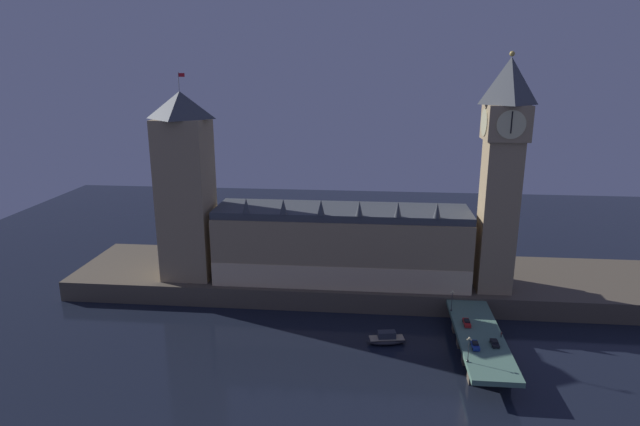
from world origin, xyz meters
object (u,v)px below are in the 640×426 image
victoria_tower (186,186)px  car_southbound_lead (495,343)px  car_northbound_trail (475,345)px  clock_tower (502,170)px  street_lamp_near (469,347)px  pedestrian_mid_walk (501,334)px  boat_upstream (387,339)px  street_lamp_far (452,298)px  car_northbound_lead (467,323)px

victoria_tower → car_southbound_lead: size_ratio=16.75×
car_northbound_trail → car_southbound_lead: (5.47, 1.98, -0.12)m
clock_tower → street_lamp_near: (-15.35, -46.63, -36.36)m
pedestrian_mid_walk → boat_upstream: 31.85m
street_lamp_far → boat_upstream: (-19.64, -10.70, -8.93)m
clock_tower → victoria_tower: size_ratio=1.09×
victoria_tower → car_northbound_lead: 100.73m
street_lamp_far → boat_upstream: size_ratio=0.56×
boat_upstream → pedestrian_mid_walk: bearing=-8.6°
street_lamp_near → street_lamp_far: bearing=90.0°
boat_upstream → street_lamp_far: bearing=28.6°
clock_tower → street_lamp_far: (-15.35, -17.19, -36.54)m
victoria_tower → pedestrian_mid_walk: victoria_tower is taller
car_northbound_lead → street_lamp_far: 9.99m
street_lamp_near → car_northbound_trail: bearing=67.1°
pedestrian_mid_walk → street_lamp_far: bearing=126.4°
victoria_tower → car_northbound_trail: bearing=-24.8°
clock_tower → car_northbound_lead: size_ratio=15.83×
car_northbound_lead → pedestrian_mid_walk: 10.50m
car_northbound_lead → street_lamp_near: size_ratio=0.69×
car_southbound_lead → boat_upstream: size_ratio=0.35×
victoria_tower → car_northbound_trail: victoria_tower is taller
victoria_tower → street_lamp_near: bearing=-29.3°
car_southbound_lead → street_lamp_near: bearing=-132.5°
street_lamp_near → boat_upstream: bearing=136.3°
clock_tower → street_lamp_near: bearing=-108.2°
pedestrian_mid_walk → street_lamp_far: street_lamp_far is taller
car_northbound_trail → street_lamp_far: bearing=98.1°
car_northbound_trail → boat_upstream: size_ratio=0.38×
street_lamp_far → boat_upstream: 24.09m
pedestrian_mid_walk → street_lamp_far: size_ratio=0.24×
car_northbound_trail → street_lamp_far: size_ratio=0.68×
car_southbound_lead → street_lamp_near: street_lamp_near is taller
clock_tower → street_lamp_far: clock_tower is taller
car_northbound_lead → boat_upstream: bearing=-175.4°
pedestrian_mid_walk → boat_upstream: size_ratio=0.14×
car_northbound_trail → car_southbound_lead: car_northbound_trail is taller
car_northbound_trail → street_lamp_far: 22.51m
victoria_tower → car_northbound_lead: victoria_tower is taller
clock_tower → car_northbound_trail: bearing=-107.3°
victoria_tower → boat_upstream: victoria_tower is taller
clock_tower → boat_upstream: size_ratio=6.39×
clock_tower → car_northbound_trail: 57.27m
car_northbound_trail → street_lamp_near: (-3.14, -7.41, 3.56)m
clock_tower → car_southbound_lead: size_ratio=18.23×
victoria_tower → street_lamp_far: bearing=-12.8°
car_southbound_lead → street_lamp_near: size_ratio=0.60×
clock_tower → pedestrian_mid_walk: clock_tower is taller
car_northbound_lead → boat_upstream: (-22.78, -1.85, -5.51)m
street_lamp_far → street_lamp_near: bearing=-90.0°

